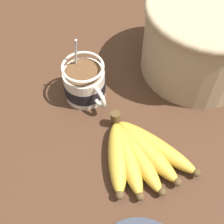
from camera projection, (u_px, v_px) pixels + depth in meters
table at (104, 132)px, 68.43cm from camera, size 137.78×137.78×3.94cm
coffee_mug at (85, 84)px, 68.84cm from camera, size 12.73×9.30×15.27cm
banana_bunch at (138, 153)px, 61.12cm from camera, size 20.46×17.64×4.18cm
woven_basket at (203, 37)px, 69.62cm from camera, size 27.65×27.65×18.00cm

